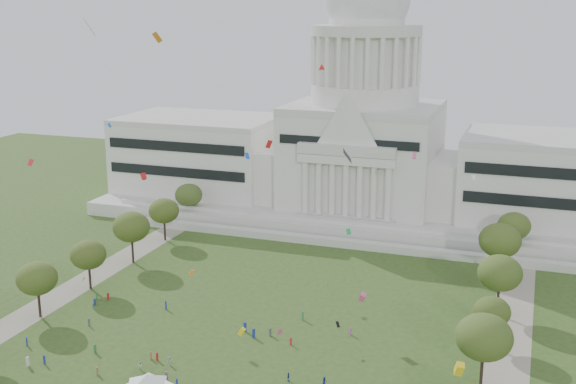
{
  "coord_description": "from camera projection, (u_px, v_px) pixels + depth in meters",
  "views": [
    {
      "loc": [
        49.85,
        -96.67,
        62.92
      ],
      "look_at": [
        0.0,
        45.0,
        24.0
      ],
      "focal_mm": 45.0,
      "sensor_mm": 36.0,
      "label": 1
    }
  ],
  "objects": [
    {
      "name": "row_tree_l_3",
      "position": [
        88.0,
        255.0,
        163.15
      ],
      "size": [
        8.12,
        8.12,
        11.55
      ],
      "color": "black",
      "rests_on": "ground"
    },
    {
      "name": "person_8",
      "position": [
        140.0,
        366.0,
        128.37
      ],
      "size": [
        0.82,
        0.6,
        1.54
      ],
      "primitive_type": "imported",
      "rotation": [
        0.0,
        0.0,
        2.95
      ],
      "color": "silver",
      "rests_on": "ground"
    },
    {
      "name": "row_tree_r_5",
      "position": [
        500.0,
        240.0,
        167.71
      ],
      "size": [
        9.82,
        9.82,
        13.96
      ],
      "color": "black",
      "rests_on": "ground"
    },
    {
      "name": "kite_swarm",
      "position": [
        209.0,
        225.0,
        118.93
      ],
      "size": [
        93.15,
        103.9,
        66.08
      ],
      "color": "white",
      "rests_on": "ground"
    },
    {
      "name": "row_tree_l_5",
      "position": [
        164.0,
        211.0,
        197.33
      ],
      "size": [
        8.33,
        8.33,
        11.85
      ],
      "color": "black",
      "rests_on": "ground"
    },
    {
      "name": "row_tree_r_6",
      "position": [
        514.0,
        226.0,
        183.65
      ],
      "size": [
        8.42,
        8.42,
        11.97
      ],
      "color": "black",
      "rests_on": "ground"
    },
    {
      "name": "distant_crowd",
      "position": [
        169.0,
        341.0,
        137.57
      ],
      "size": [
        57.76,
        39.19,
        1.95
      ],
      "color": "silver",
      "rests_on": "ground"
    },
    {
      "name": "path_right",
      "position": [
        508.0,
        360.0,
        132.04
      ],
      "size": [
        8.0,
        160.0,
        0.04
      ],
      "primitive_type": "cube",
      "color": "gray",
      "rests_on": "ground"
    },
    {
      "name": "capitol",
      "position": [
        363.0,
        144.0,
        218.2
      ],
      "size": [
        160.0,
        64.5,
        91.3
      ],
      "color": "beige",
      "rests_on": "ground"
    },
    {
      "name": "row_tree_r_2",
      "position": [
        484.0,
        337.0,
        119.38
      ],
      "size": [
        9.55,
        9.55,
        13.58
      ],
      "color": "black",
      "rests_on": "ground"
    },
    {
      "name": "path_left",
      "position": [
        66.0,
        293.0,
        162.89
      ],
      "size": [
        8.0,
        160.0,
        0.04
      ],
      "primitive_type": "cube",
      "color": "gray",
      "rests_on": "ground"
    },
    {
      "name": "person_2",
      "position": [
        325.0,
        382.0,
        122.32
      ],
      "size": [
        1.07,
        1.09,
        1.94
      ],
      "primitive_type": "imported",
      "rotation": [
        0.0,
        0.0,
        0.83
      ],
      "color": "navy",
      "rests_on": "ground"
    },
    {
      "name": "row_tree_l_4",
      "position": [
        131.0,
        227.0,
        179.75
      ],
      "size": [
        9.29,
        9.29,
        13.21
      ],
      "color": "black",
      "rests_on": "ground"
    },
    {
      "name": "row_tree_r_3",
      "position": [
        492.0,
        312.0,
        135.52
      ],
      "size": [
        7.01,
        7.01,
        9.98
      ],
      "color": "black",
      "rests_on": "ground"
    },
    {
      "name": "person_5",
      "position": [
        169.0,
        361.0,
        130.02
      ],
      "size": [
        1.61,
        1.44,
        1.68
      ],
      "primitive_type": "imported",
      "rotation": [
        0.0,
        0.0,
        2.48
      ],
      "color": "silver",
      "rests_on": "ground"
    },
    {
      "name": "row_tree_l_2",
      "position": [
        37.0,
        278.0,
        148.21
      ],
      "size": [
        8.42,
        8.42,
        11.97
      ],
      "color": "black",
      "rests_on": "ground"
    },
    {
      "name": "person_10",
      "position": [
        288.0,
        377.0,
        124.36
      ],
      "size": [
        0.65,
        1.01,
        1.61
      ],
      "primitive_type": "imported",
      "rotation": [
        0.0,
        0.0,
        1.73
      ],
      "color": "navy",
      "rests_on": "ground"
    },
    {
      "name": "row_tree_l_6",
      "position": [
        189.0,
        195.0,
        214.45
      ],
      "size": [
        8.19,
        8.19,
        11.64
      ],
      "color": "black",
      "rests_on": "ground"
    },
    {
      "name": "event_tent",
      "position": [
        147.0,
        380.0,
        117.46
      ],
      "size": [
        10.94,
        10.94,
        4.83
      ],
      "color": "#4C4C4C",
      "rests_on": "ground"
    },
    {
      "name": "row_tree_r_4",
      "position": [
        500.0,
        273.0,
        149.06
      ],
      "size": [
        9.19,
        9.19,
        13.06
      ],
      "color": "black",
      "rests_on": "ground"
    }
  ]
}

